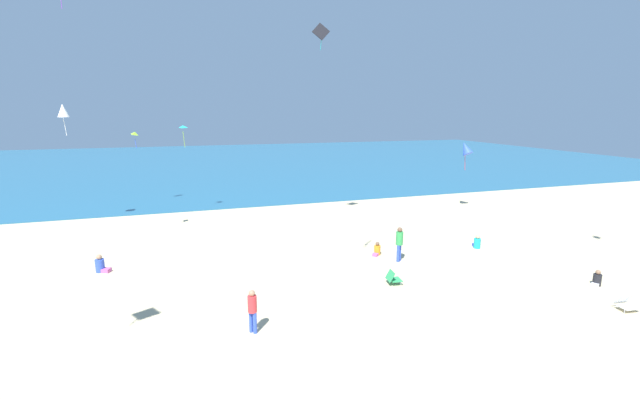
{
  "coord_description": "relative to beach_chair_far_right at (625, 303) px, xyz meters",
  "views": [
    {
      "loc": [
        -5.09,
        -10.35,
        7.13
      ],
      "look_at": [
        0.0,
        5.71,
        3.53
      ],
      "focal_mm": 23.42,
      "sensor_mm": 36.0,
      "label": 1
    }
  ],
  "objects": [
    {
      "name": "ocean_water",
      "position": [
        -9.84,
        50.7,
        -0.22
      ],
      "size": [
        120.0,
        60.0,
        0.05
      ],
      "primitive_type": "cube",
      "color": "#236084",
      "rests_on": "ground_plane"
    },
    {
      "name": "person_0",
      "position": [
        0.97,
        1.94,
        0.01
      ],
      "size": [
        0.6,
        0.47,
        0.68
      ],
      "rotation": [
        0.0,
        0.0,
        3.54
      ],
      "color": "black",
      "rests_on": "ground_plane"
    },
    {
      "name": "beach_chair_far_right",
      "position": [
        0.0,
        0.0,
        0.0
      ],
      "size": [
        0.65,
        0.65,
        0.53
      ],
      "rotation": [
        0.0,
        0.0,
        4.61
      ],
      "color": "white",
      "rests_on": "ground_plane"
    },
    {
      "name": "person_1",
      "position": [
        -0.58,
        7.57,
        0.03
      ],
      "size": [
        0.48,
        0.64,
        0.73
      ],
      "rotation": [
        0.0,
        0.0,
        1.23
      ],
      "color": "#19ADB2",
      "rests_on": "ground_plane"
    },
    {
      "name": "beach_chair_mid_beach",
      "position": [
        -7.05,
        4.64,
        0.04
      ],
      "size": [
        0.64,
        0.61,
        0.58
      ],
      "rotation": [
        0.0,
        0.0,
        6.18
      ],
      "color": "#2D9956",
      "rests_on": "ground_plane"
    },
    {
      "name": "kite_blue",
      "position": [
        4.04,
        15.24,
        4.28
      ],
      "size": [
        1.04,
        1.24,
        2.11
      ],
      "rotation": [
        0.0,
        0.0,
        3.49
      ],
      "color": "blue"
    },
    {
      "name": "person_4",
      "position": [
        -18.99,
        9.86,
        0.06
      ],
      "size": [
        0.73,
        0.59,
        0.82
      ],
      "rotation": [
        0.0,
        0.0,
        5.84
      ],
      "color": "blue",
      "rests_on": "ground_plane"
    },
    {
      "name": "person_5",
      "position": [
        -13.24,
        2.5,
        0.62
      ],
      "size": [
        0.42,
        0.42,
        1.49
      ],
      "rotation": [
        0.0,
        0.0,
        3.86
      ],
      "color": "blue",
      "rests_on": "ground_plane"
    },
    {
      "name": "person_2",
      "position": [
        -6.12,
        8.17,
        0.01
      ],
      "size": [
        0.58,
        0.57,
        0.67
      ],
      "rotation": [
        0.0,
        0.0,
        3.88
      ],
      "color": "orange",
      "rests_on": "ground_plane"
    },
    {
      "name": "kite_lime",
      "position": [
        -17.62,
        15.05,
        5.68
      ],
      "size": [
        0.47,
        0.53,
        0.93
      ],
      "rotation": [
        0.0,
        0.0,
        1.25
      ],
      "color": "#99DB33"
    },
    {
      "name": "kite_black",
      "position": [
        -7.39,
        13.53,
        11.22
      ],
      "size": [
        1.04,
        0.37,
        1.49
      ],
      "rotation": [
        0.0,
        0.0,
        3.37
      ],
      "color": "black"
    },
    {
      "name": "kite_white",
      "position": [
        -21.85,
        18.69,
        6.91
      ],
      "size": [
        0.71,
        0.71,
        1.87
      ],
      "rotation": [
        0.0,
        0.0,
        1.67
      ],
      "color": "white"
    },
    {
      "name": "ground_plane",
      "position": [
        -9.84,
        10.28,
        -0.24
      ],
      "size": [
        120.0,
        120.0,
        0.0
      ],
      "primitive_type": "plane",
      "color": "#C6B58C"
    },
    {
      "name": "person_3",
      "position": [
        -5.5,
        7.03,
        0.74
      ],
      "size": [
        0.48,
        0.48,
        1.7
      ],
      "rotation": [
        0.0,
        0.0,
        5.42
      ],
      "color": "blue",
      "rests_on": "ground_plane"
    },
    {
      "name": "kite_teal",
      "position": [
        -15.12,
        19.99,
        5.82
      ],
      "size": [
        0.54,
        0.46,
        1.52
      ],
      "rotation": [
        0.0,
        0.0,
        5.98
      ],
      "color": "#1EADAD"
    }
  ]
}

